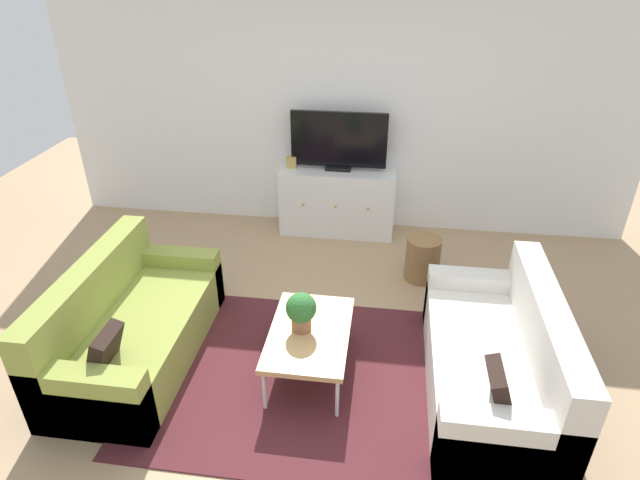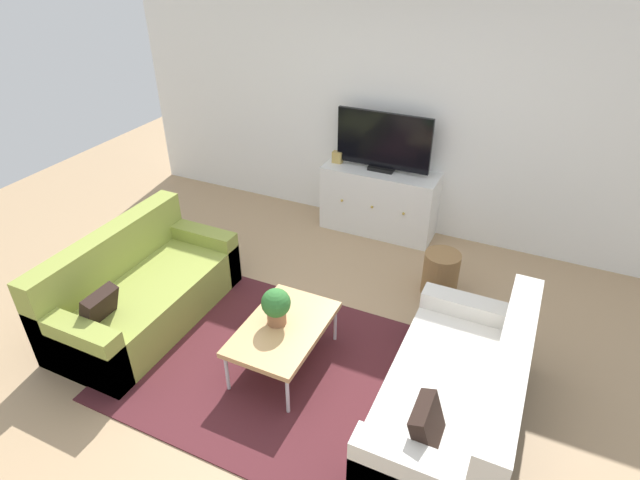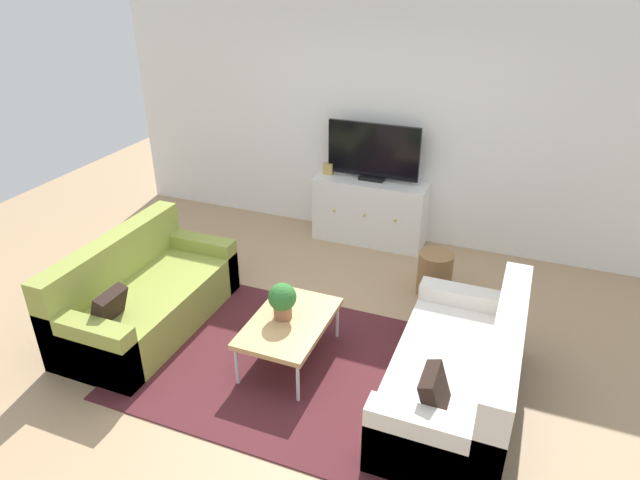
{
  "view_description": "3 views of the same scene",
  "coord_description": "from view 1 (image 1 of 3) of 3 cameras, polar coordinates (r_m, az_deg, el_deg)",
  "views": [
    {
      "loc": [
        0.52,
        -3.14,
        2.94
      ],
      "look_at": [
        0.0,
        0.65,
        0.78
      ],
      "focal_mm": 29.59,
      "sensor_mm": 36.0,
      "label": 1
    },
    {
      "loc": [
        1.58,
        -2.75,
        3.1
      ],
      "look_at": [
        0.0,
        0.65,
        0.78
      ],
      "focal_mm": 29.12,
      "sensor_mm": 36.0,
      "label": 2
    },
    {
      "loc": [
        1.64,
        -3.46,
        3.06
      ],
      "look_at": [
        0.0,
        0.65,
        0.78
      ],
      "focal_mm": 31.58,
      "sensor_mm": 36.0,
      "label": 3
    }
  ],
  "objects": [
    {
      "name": "couch_right_side",
      "position": [
        4.14,
        19.05,
        -12.53
      ],
      "size": [
        0.86,
        1.71,
        0.83
      ],
      "color": "silver",
      "rests_on": "ground_plane"
    },
    {
      "name": "potted_plant",
      "position": [
        3.93,
        -2.05,
        -7.61
      ],
      "size": [
        0.23,
        0.23,
        0.31
      ],
      "color": "#936042",
      "rests_on": "coffee_table"
    },
    {
      "name": "wicker_basket",
      "position": [
        5.3,
        11.03,
        -1.98
      ],
      "size": [
        0.34,
        0.34,
        0.44
      ],
      "primitive_type": "cylinder",
      "color": "olive",
      "rests_on": "ground_plane"
    },
    {
      "name": "tv_console",
      "position": [
        6.01,
        1.91,
        4.24
      ],
      "size": [
        1.28,
        0.47,
        0.75
      ],
      "color": "white",
      "rests_on": "ground_plane"
    },
    {
      "name": "area_rug",
      "position": [
        4.22,
        -1.53,
        -14.52
      ],
      "size": [
        2.5,
        1.9,
        0.01
      ],
      "primitive_type": "cube",
      "color": "#4C1E23",
      "rests_on": "ground_plane"
    },
    {
      "name": "mantel_clock",
      "position": [
        5.91,
        -3.09,
        8.42
      ],
      "size": [
        0.11,
        0.07,
        0.13
      ],
      "primitive_type": "cube",
      "color": "tan",
      "rests_on": "tv_console"
    },
    {
      "name": "wall_back",
      "position": [
        5.93,
        2.6,
        13.91
      ],
      "size": [
        6.4,
        0.12,
        2.7
      ],
      "primitive_type": "cube",
      "color": "white",
      "rests_on": "ground_plane"
    },
    {
      "name": "flat_screen_tv",
      "position": [
        5.77,
        2.05,
        10.63
      ],
      "size": [
        1.04,
        0.16,
        0.64
      ],
      "color": "black",
      "rests_on": "tv_console"
    },
    {
      "name": "couch_left_side",
      "position": [
        4.49,
        -20.12,
        -9.03
      ],
      "size": [
        0.86,
        1.71,
        0.83
      ],
      "color": "olive",
      "rests_on": "ground_plane"
    },
    {
      "name": "coffee_table",
      "position": [
        4.03,
        -1.14,
        -10.15
      ],
      "size": [
        0.6,
        0.93,
        0.4
      ],
      "color": "tan",
      "rests_on": "ground_plane"
    },
    {
      "name": "ground_plane",
      "position": [
        4.34,
        -1.2,
        -13.22
      ],
      "size": [
        10.0,
        10.0,
        0.0
      ],
      "primitive_type": "plane",
      "color": "tan"
    }
  ]
}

